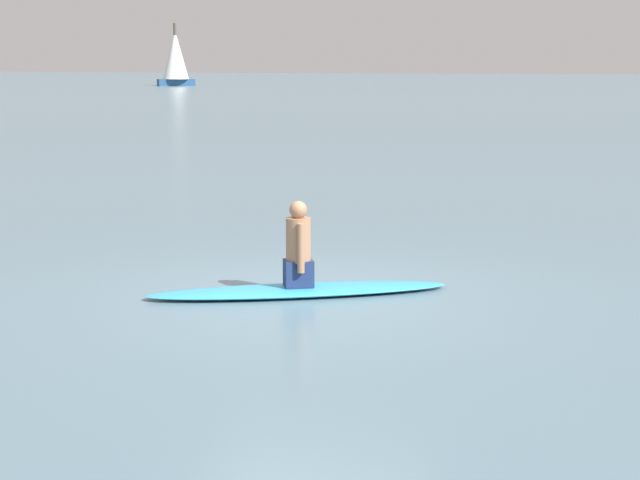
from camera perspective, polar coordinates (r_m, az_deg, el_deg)
ground_plane at (r=10.63m, az=-0.82°, el=-3.28°), size 400.00×400.00×0.00m
surfboard at (r=10.78m, az=-1.22°, el=-2.85°), size 3.07×2.30×0.09m
person_paddler at (r=10.69m, az=-1.23°, el=-0.45°), size 0.39×0.37×0.92m
sailboat_center_horizon at (r=107.08m, az=-8.16°, el=10.21°), size 3.77×3.77×6.40m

